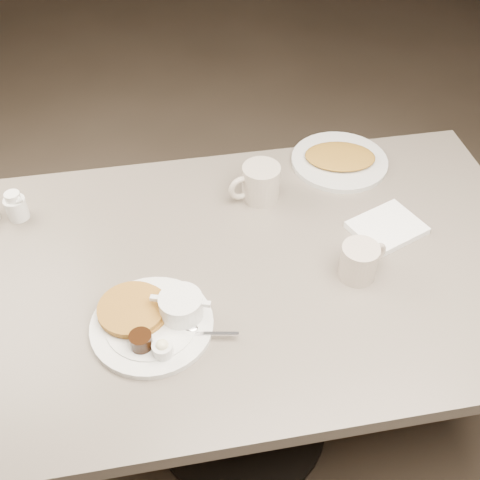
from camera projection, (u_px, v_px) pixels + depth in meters
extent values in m
cube|color=#4C3F33|center=(241.00, 422.00, 1.97)|extent=(7.00, 8.00, 0.02)
cube|color=slate|center=(241.00, 272.00, 1.45)|extent=(1.50, 0.90, 0.04)
cylinder|color=black|center=(241.00, 355.00, 1.70)|extent=(0.14, 0.14, 0.69)
cylinder|color=black|center=(241.00, 418.00, 1.95)|extent=(0.56, 0.56, 0.03)
cylinder|color=white|center=(152.00, 325.00, 1.30)|extent=(0.34, 0.34, 0.01)
cylinder|color=white|center=(152.00, 322.00, 1.29)|extent=(0.26, 0.26, 0.00)
cylinder|color=#A06C22|center=(135.00, 310.00, 1.31)|extent=(0.20, 0.20, 0.01)
cylinder|color=#A06C22|center=(132.00, 308.00, 1.30)|extent=(0.19, 0.19, 0.01)
cylinder|color=white|center=(181.00, 306.00, 1.29)|extent=(0.12, 0.12, 0.05)
cube|color=white|center=(155.00, 298.00, 1.29)|extent=(0.02, 0.02, 0.01)
cube|color=white|center=(206.00, 304.00, 1.27)|extent=(0.02, 0.02, 0.01)
ellipsoid|color=white|center=(176.00, 300.00, 1.29)|extent=(0.05, 0.05, 0.03)
ellipsoid|color=white|center=(186.00, 305.00, 1.28)|extent=(0.05, 0.05, 0.02)
cylinder|color=black|center=(141.00, 341.00, 1.24)|extent=(0.06, 0.06, 0.04)
cylinder|color=white|center=(163.00, 349.00, 1.23)|extent=(0.06, 0.06, 0.03)
ellipsoid|color=#F3EBB7|center=(162.00, 345.00, 1.22)|extent=(0.03, 0.03, 0.02)
cube|color=silver|center=(214.00, 334.00, 1.27)|extent=(0.11, 0.03, 0.00)
ellipsoid|color=silver|center=(190.00, 328.00, 1.28)|extent=(0.04, 0.03, 0.01)
cylinder|color=beige|center=(359.00, 262.00, 1.38)|extent=(0.11, 0.11, 0.09)
cylinder|color=black|center=(361.00, 250.00, 1.35)|extent=(0.09, 0.09, 0.01)
torus|color=beige|center=(375.00, 254.00, 1.40)|extent=(0.06, 0.03, 0.06)
cube|color=white|center=(387.00, 228.00, 1.52)|extent=(0.21, 0.19, 0.02)
cylinder|color=#BBB0A0|center=(261.00, 183.00, 1.58)|extent=(0.12, 0.12, 0.10)
torus|color=#BBB0A0|center=(242.00, 188.00, 1.57)|extent=(0.08, 0.03, 0.07)
cylinder|color=white|center=(17.00, 208.00, 1.54)|extent=(0.07, 0.07, 0.06)
cylinder|color=white|center=(12.00, 197.00, 1.51)|extent=(0.05, 0.05, 0.02)
cone|color=white|center=(18.00, 201.00, 1.50)|extent=(0.03, 0.03, 0.02)
torus|color=white|center=(9.00, 202.00, 1.55)|extent=(0.03, 0.04, 0.04)
cylinder|color=silver|center=(339.00, 161.00, 1.72)|extent=(0.33, 0.33, 0.01)
ellipsoid|color=olive|center=(340.00, 156.00, 1.71)|extent=(0.23, 0.19, 0.02)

